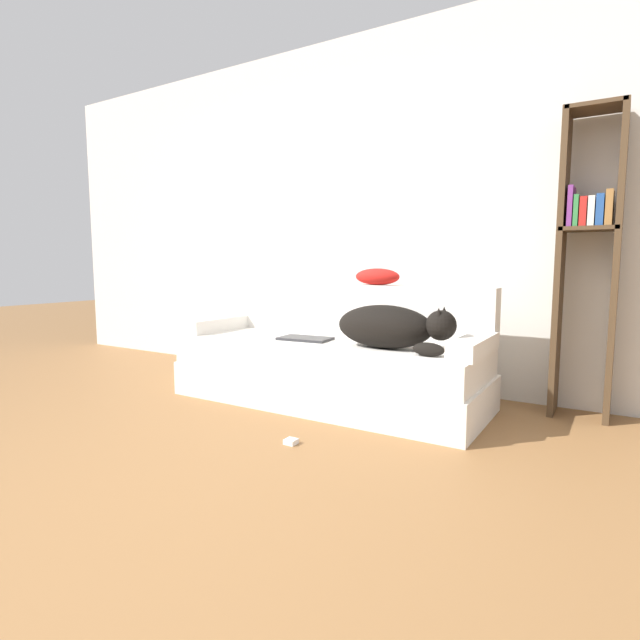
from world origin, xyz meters
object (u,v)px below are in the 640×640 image
Objects in this scene: couch at (327,372)px; bookshelf at (588,249)px; laptop at (305,339)px; dog at (391,327)px; power_adapter at (291,442)px; throw_pillow at (377,277)px.

bookshelf reaches higher than couch.
bookshelf is (1.65, 0.60, 0.60)m from laptop.
couch is 0.27m from laptop.
dog reaches higher than power_adapter.
throw_pillow reaches higher than power_adapter.
dog is 12.37× the size of power_adapter.
bookshelf is at bearing 19.79° from couch.
bookshelf is 2.10m from power_adapter.
power_adapter is at bearing -133.22° from bookshelf.
throw_pillow is (-0.28, 0.40, 0.29)m from dog.
throw_pillow is (0.36, 0.38, 0.42)m from laptop.
couch is 2.80× the size of dog.
dog is (0.50, -0.08, 0.35)m from couch.
power_adapter is (0.25, -0.80, -0.20)m from couch.
throw_pillow is at bearing 56.43° from couch.
couch is 1.14× the size of bookshelf.
couch reaches higher than power_adapter.
laptop is 0.67m from throw_pillow.
couch is 6.40× the size of throw_pillow.
couch is at bearing 171.25° from dog.
throw_pillow is at bearing 125.22° from dog.
couch is 0.76m from throw_pillow.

